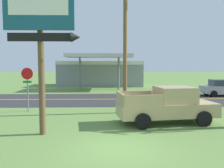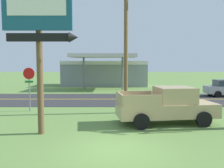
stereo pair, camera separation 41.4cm
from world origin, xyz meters
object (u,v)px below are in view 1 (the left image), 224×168
(utility_pole, at_px, (125,41))
(car_silver_near_lane, at_px, (223,88))
(gas_station, at_px, (100,72))
(stop_sign, at_px, (27,81))
(motel_sign, at_px, (41,28))
(pickup_tan_parked_on_lawn, at_px, (168,105))

(utility_pole, xyz_separation_m, car_silver_near_lane, (10.41, 8.08, -3.81))
(gas_station, height_order, car_silver_near_lane, gas_station)
(stop_sign, xyz_separation_m, gas_station, (4.47, 19.69, -0.08))
(car_silver_near_lane, bearing_deg, gas_station, 135.56)
(utility_pole, xyz_separation_m, gas_station, (-1.99, 20.25, -2.69))
(utility_pole, bearing_deg, gas_station, 95.62)
(motel_sign, bearing_deg, gas_station, 85.31)
(pickup_tan_parked_on_lawn, distance_m, car_silver_near_lane, 13.79)
(gas_station, bearing_deg, stop_sign, -102.79)
(stop_sign, distance_m, gas_station, 20.19)
(stop_sign, bearing_deg, utility_pole, -5.00)
(motel_sign, height_order, pickup_tan_parked_on_lawn, motel_sign)
(stop_sign, bearing_deg, pickup_tan_parked_on_lawn, -22.10)
(stop_sign, bearing_deg, car_silver_near_lane, 24.02)
(gas_station, relative_size, pickup_tan_parked_on_lawn, 2.21)
(utility_pole, xyz_separation_m, pickup_tan_parked_on_lawn, (2.06, -2.90, -3.67))
(motel_sign, xyz_separation_m, stop_sign, (-2.40, 5.51, -2.72))
(car_silver_near_lane, bearing_deg, stop_sign, -155.98)
(gas_station, bearing_deg, utility_pole, -84.38)
(pickup_tan_parked_on_lawn, height_order, car_silver_near_lane, pickup_tan_parked_on_lawn)
(motel_sign, distance_m, gas_station, 25.43)
(gas_station, xyz_separation_m, pickup_tan_parked_on_lawn, (4.06, -23.15, -0.98))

